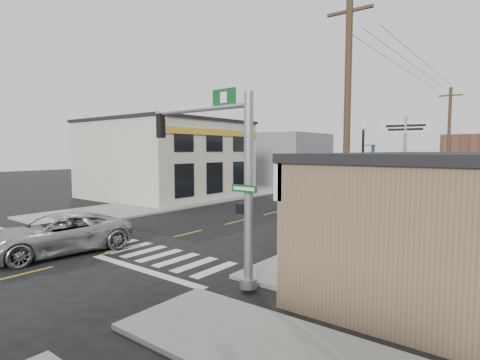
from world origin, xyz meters
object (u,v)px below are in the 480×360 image
Objects in this scene: traffic_signal_pole at (230,168)px; utility_pole_near at (347,125)px; suv at (56,234)px; dance_center_sign at (405,140)px; lamp_post at (364,167)px; guide_sign at (326,205)px; bare_tree at (374,167)px; utility_pole_far at (448,148)px; fire_hydrant at (352,245)px.

utility_pole_near is (1.80, 4.85, 1.49)m from traffic_signal_pole.
suv is 0.93× the size of dance_center_sign.
suv is at bearing -130.64° from lamp_post.
utility_pole_near is at bearing 40.97° from suv.
suv is 11.77m from guide_sign.
utility_pole_far is at bearing 89.52° from bare_tree.
dance_center_sign reaches higher than traffic_signal_pole.
traffic_signal_pole reaches higher than suv.
dance_center_sign is at bearing 98.93° from bare_tree.
utility_pole_near is at bearing -91.26° from fire_hydrant.
guide_sign is 4.34m from utility_pole_near.
bare_tree is at bearing -88.59° from dance_center_sign.
bare_tree is (0.94, -0.47, 3.23)m from fire_hydrant.
lamp_post is 8.96m from utility_pole_far.
traffic_signal_pole is 12.29m from lamp_post.
dance_center_sign reaches higher than lamp_post.
lamp_post is 7.68m from bare_tree.
utility_pole_near reaches higher than traffic_signal_pole.
lamp_post is at bearing 106.23° from fire_hydrant.
suv is 1.06× the size of lamp_post.
traffic_signal_pole is at bearing -99.75° from lamp_post.
dance_center_sign is at bearing 104.44° from guide_sign.
guide_sign is 4.17× the size of fire_hydrant.
guide_sign is 5.65m from lamp_post.
fire_hydrant is (1.70, -1.22, -1.33)m from guide_sign.
utility_pole_near is at bearing -31.50° from guide_sign.
dance_center_sign is (9.01, 18.77, 4.13)m from suv.
utility_pole_far is (3.00, 8.37, 1.12)m from lamp_post.
traffic_signal_pole is at bearing -111.26° from utility_pole_near.
utility_pole_near reaches higher than lamp_post.
guide_sign is at bearing 53.76° from suv.
bare_tree is 0.45× the size of utility_pole_near.
dance_center_sign is at bearing -127.45° from utility_pole_far.
dance_center_sign is 0.64× the size of utility_pole_near.
suv is 2.31× the size of guide_sign.
guide_sign is 14.33m from utility_pole_far.
dance_center_sign is (-0.97, 11.68, 4.49)m from fire_hydrant.
guide_sign is 3.66m from bare_tree.
suv is at bearing -116.42° from guide_sign.
utility_pole_far reaches higher than dance_center_sign.
bare_tree is (2.87, -7.11, 0.31)m from lamp_post.
utility_pole_near is at bearing -99.98° from utility_pole_far.
suv is at bearing -144.59° from fire_hydrant.
lamp_post is (-0.12, 12.28, -0.38)m from traffic_signal_pole.
lamp_post is at bearing 93.17° from traffic_signal_pole.
suv is 8.79m from traffic_signal_pole.
suv is 0.69× the size of utility_pole_far.
utility_pole_near reaches higher than dance_center_sign.
bare_tree is (2.64, -1.69, 1.90)m from guide_sign.
dance_center_sign is at bearing 93.50° from utility_pole_near.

